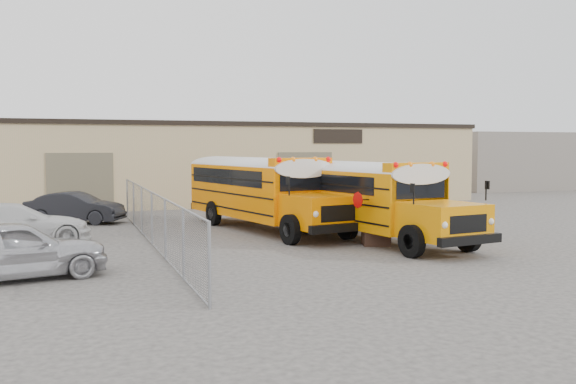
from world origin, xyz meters
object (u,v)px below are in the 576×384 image
object	(u,v)px
car_white	(13,225)
school_bus_left	(201,180)
school_bus_right	(286,185)
car_dark	(75,208)
car_silver	(14,250)
tarp_bundle	(376,225)

from	to	relation	value
car_white	school_bus_left	bearing A→B (deg)	-53.54
school_bus_left	car_white	size ratio (longest dim) A/B	2.08
school_bus_right	car_dark	xyz separation A→B (m)	(-8.74, 2.50, -0.96)
school_bus_right	car_white	xyz separation A→B (m)	(-10.78, -3.56, -0.92)
car_silver	car_dark	bearing A→B (deg)	-20.70
car_white	car_silver	bearing A→B (deg)	176.77
tarp_bundle	car_dark	xyz separation A→B (m)	(-9.39, 9.87, 0.00)
tarp_bundle	car_white	distance (m)	12.05
school_bus_right	tarp_bundle	xyz separation A→B (m)	(0.65, -7.37, -0.96)
car_white	car_dark	size ratio (longest dim) A/B	1.21
tarp_bundle	car_dark	world-z (taller)	car_dark
school_bus_right	car_silver	distance (m)	14.08
tarp_bundle	car_white	world-z (taller)	car_white
car_dark	car_silver	bearing A→B (deg)	-162.21
tarp_bundle	car_white	bearing A→B (deg)	161.59
tarp_bundle	car_silver	distance (m)	11.22
car_dark	car_white	bearing A→B (deg)	-173.14
school_bus_left	tarp_bundle	distance (m)	11.92
car_dark	school_bus_right	bearing A→B (deg)	-80.45
car_white	school_bus_right	bearing A→B (deg)	-79.02
tarp_bundle	car_silver	world-z (taller)	car_silver
school_bus_left	car_dark	distance (m)	6.08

